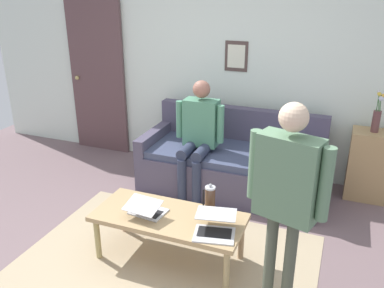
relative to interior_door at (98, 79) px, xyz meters
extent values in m
plane|color=#705A5E|center=(-1.83, 2.11, -1.02)|extent=(7.68, 7.68, 0.00)
cube|color=tan|center=(-1.94, 2.06, -1.02)|extent=(2.48, 1.82, 0.01)
cube|color=silver|center=(-1.83, -0.09, 0.33)|extent=(7.04, 0.10, 2.70)
cube|color=#4B3A35|center=(-1.93, -0.04, 0.41)|extent=(0.27, 0.02, 0.35)
cube|color=silver|center=(-1.93, -0.03, 0.41)|extent=(0.21, 0.00, 0.27)
cube|color=brown|center=(0.00, 0.00, 0.00)|extent=(0.82, 0.05, 2.05)
sphere|color=tan|center=(0.31, 0.04, 0.00)|extent=(0.06, 0.06, 0.06)
cube|color=#4A445A|center=(-2.07, 0.55, -0.81)|extent=(2.01, 0.90, 0.42)
cube|color=#3E4562|center=(-2.07, 0.57, -0.56)|extent=(1.77, 0.82, 0.08)
cube|color=#4A445A|center=(-2.07, 0.16, -0.37)|extent=(2.01, 0.14, 0.46)
cube|color=#4A445A|center=(-3.02, 0.55, -0.50)|extent=(0.12, 0.90, 0.20)
cube|color=#4A445A|center=(-1.13, 0.55, -0.50)|extent=(0.12, 0.90, 0.20)
cube|color=tan|center=(-1.94, 1.96, -0.62)|extent=(1.27, 0.56, 0.04)
cylinder|color=tan|center=(-2.52, 2.18, -0.83)|extent=(0.05, 0.05, 0.39)
cylinder|color=tan|center=(-1.36, 2.18, -0.83)|extent=(0.05, 0.05, 0.39)
cylinder|color=tan|center=(-2.52, 1.74, -0.83)|extent=(0.05, 0.05, 0.39)
cylinder|color=tan|center=(-1.36, 1.74, -0.83)|extent=(0.05, 0.05, 0.39)
cube|color=silver|center=(-1.76, 1.97, -0.59)|extent=(0.31, 0.24, 0.01)
cube|color=black|center=(-1.76, 1.99, -0.58)|extent=(0.25, 0.15, 0.00)
cube|color=silver|center=(-1.75, 2.05, -0.49)|extent=(0.31, 0.23, 0.06)
cube|color=white|center=(-1.75, 2.05, -0.49)|extent=(0.28, 0.20, 0.05)
cube|color=silver|center=(-2.38, 2.09, -0.59)|extent=(0.36, 0.30, 0.01)
cube|color=black|center=(-2.38, 2.07, -0.58)|extent=(0.29, 0.19, 0.00)
cube|color=silver|center=(-2.36, 1.98, -0.47)|extent=(0.35, 0.28, 0.02)
cube|color=silver|center=(-2.36, 1.98, -0.47)|extent=(0.32, 0.26, 0.01)
cylinder|color=#4C3323|center=(-2.24, 1.77, -0.49)|extent=(0.09, 0.09, 0.22)
cylinder|color=#B7B7BC|center=(-2.24, 1.77, -0.37)|extent=(0.09, 0.09, 0.02)
sphere|color=#B2B2B7|center=(-2.24, 1.77, -0.35)|extent=(0.03, 0.03, 0.03)
cube|color=black|center=(-2.18, 1.77, -0.48)|extent=(0.01, 0.01, 0.15)
cube|color=tan|center=(-3.52, 0.17, -0.64)|extent=(0.42, 0.32, 0.78)
cylinder|color=brown|center=(-3.52, 0.17, -0.13)|extent=(0.08, 0.08, 0.23)
cylinder|color=#3D7038|center=(-3.51, 0.16, 0.07)|extent=(0.02, 0.02, 0.18)
sphere|color=yellow|center=(-3.50, 0.16, 0.16)|extent=(0.03, 0.03, 0.03)
cylinder|color=#3D7038|center=(-3.52, 0.19, 0.05)|extent=(0.02, 0.01, 0.14)
sphere|color=silver|center=(-3.53, 0.19, 0.12)|extent=(0.05, 0.05, 0.05)
cylinder|color=#3D7038|center=(-3.50, 0.17, 0.09)|extent=(0.01, 0.03, 0.21)
sphere|color=silver|center=(-3.49, 0.18, 0.19)|extent=(0.03, 0.03, 0.03)
cylinder|color=#3D7038|center=(-3.53, 0.18, 0.07)|extent=(0.02, 0.03, 0.17)
sphere|color=gold|center=(-3.54, 0.19, 0.15)|extent=(0.04, 0.04, 0.04)
cylinder|color=#3D7038|center=(-3.51, 0.19, 0.07)|extent=(0.03, 0.02, 0.18)
sphere|color=gold|center=(-3.50, 0.20, 0.17)|extent=(0.04, 0.04, 0.04)
cylinder|color=#495041|center=(-2.98, 2.26, -0.62)|extent=(0.08, 0.08, 0.80)
cylinder|color=#495041|center=(-2.84, 2.22, -0.62)|extent=(0.08, 0.08, 0.80)
cube|color=#5B7E5F|center=(-2.91, 2.24, 0.06)|extent=(0.43, 0.28, 0.57)
cylinder|color=#5B7E5F|center=(-3.14, 2.30, 0.09)|extent=(0.10, 0.10, 0.48)
cylinder|color=#5B7E5F|center=(-2.68, 2.17, 0.09)|extent=(0.10, 0.10, 0.48)
sphere|color=beige|center=(-2.91, 2.24, 0.46)|extent=(0.18, 0.18, 0.18)
cylinder|color=#2D334B|center=(-1.83, 1.01, -0.77)|extent=(0.10, 0.10, 0.50)
cylinder|color=#2D334B|center=(-1.66, 1.01, -0.77)|extent=(0.10, 0.10, 0.50)
cylinder|color=#2D334B|center=(-1.83, 0.83, -0.47)|extent=(0.12, 0.40, 0.12)
cylinder|color=#2D334B|center=(-1.66, 0.83, -0.47)|extent=(0.12, 0.40, 0.12)
cube|color=#4D8A6B|center=(-1.74, 0.65, -0.21)|extent=(0.37, 0.20, 0.52)
cylinder|color=#4D8A6B|center=(-1.98, 0.70, -0.19)|extent=(0.08, 0.08, 0.42)
cylinder|color=#4D8A6B|center=(-1.51, 0.70, -0.19)|extent=(0.08, 0.08, 0.42)
sphere|color=#9C6554|center=(-1.74, 0.65, 0.16)|extent=(0.19, 0.19, 0.19)
camera|label=1|loc=(-3.17, 4.59, 1.20)|focal=37.60mm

